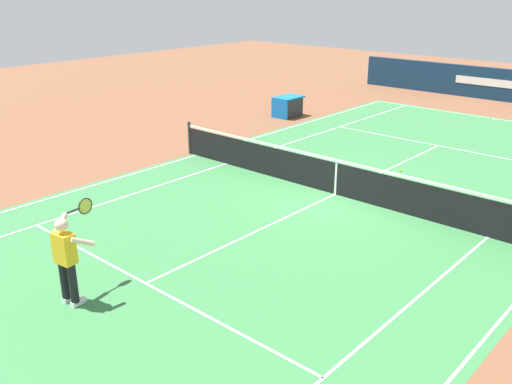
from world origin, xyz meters
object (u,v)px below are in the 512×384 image
tennis_net (336,177)px  equipment_cart_tarped (288,106)px  tennis_ball (400,171)px  tennis_player_near (67,256)px

tennis_net → equipment_cart_tarped: 9.38m
equipment_cart_tarped → tennis_ball: bearing=63.6°
tennis_ball → tennis_player_near: bearing=-4.4°
tennis_ball → equipment_cart_tarped: bearing=-116.4°
tennis_net → tennis_ball: (-2.92, 0.39, -0.46)m
tennis_player_near → equipment_cart_tarped: size_ratio=1.36×
tennis_player_near → equipment_cart_tarped: bearing=-155.8°
tennis_net → equipment_cart_tarped: bearing=-133.7°
tennis_net → tennis_player_near: size_ratio=6.89×
tennis_player_near → tennis_ball: (-10.61, 0.82, -0.90)m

